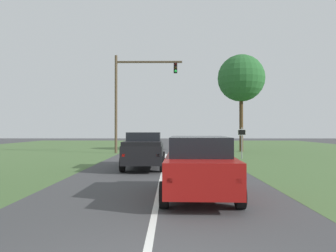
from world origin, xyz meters
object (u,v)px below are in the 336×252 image
red_suv_near (199,165)px  pickup_truck_lead (144,150)px  oak_tree_right (241,78)px  traffic_light (131,91)px  keep_moving_sign (242,139)px

red_suv_near → pickup_truck_lead: bearing=107.2°
red_suv_near → oak_tree_right: 22.89m
traffic_light → keep_moving_sign: traffic_light is taller
red_suv_near → traffic_light: 20.03m
pickup_truck_lead → oak_tree_right: bearing=59.1°
red_suv_near → oak_tree_right: (5.89, 21.27, 6.05)m
red_suv_near → pickup_truck_lead: pickup_truck_lead is taller
keep_moving_sign → oak_tree_right: oak_tree_right is taller
pickup_truck_lead → traffic_light: (-2.11, 11.43, 4.60)m
keep_moving_sign → pickup_truck_lead: bearing=-138.6°
keep_moving_sign → oak_tree_right: 9.85m
pickup_truck_lead → keep_moving_sign: (6.57, 5.80, 0.45)m
traffic_light → oak_tree_right: 10.69m
traffic_light → oak_tree_right: (10.34, 2.29, 1.44)m
pickup_truck_lead → oak_tree_right: (8.23, 13.73, 6.04)m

